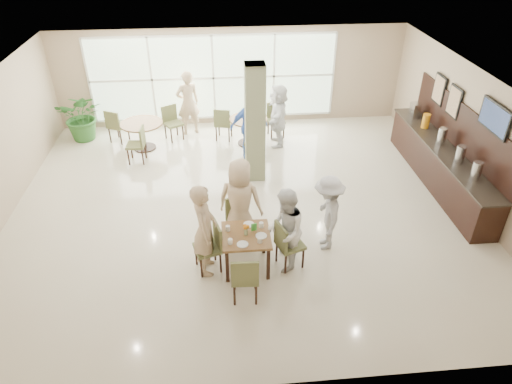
{
  "coord_description": "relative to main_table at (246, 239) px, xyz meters",
  "views": [
    {
      "loc": [
        -0.47,
        -8.37,
        5.76
      ],
      "look_at": [
        0.2,
        -1.2,
        1.1
      ],
      "focal_mm": 32.0,
      "sensor_mm": 36.0,
      "label": 1
    }
  ],
  "objects": [
    {
      "name": "ground",
      "position": [
        0.05,
        2.02,
        -0.64
      ],
      "size": [
        10.0,
        10.0,
        0.0
      ],
      "primitive_type": "plane",
      "color": "beige",
      "rests_on": "ground"
    },
    {
      "name": "room_shell",
      "position": [
        0.05,
        2.02,
        1.06
      ],
      "size": [
        10.0,
        10.0,
        10.0
      ],
      "color": "white",
      "rests_on": "ground"
    },
    {
      "name": "window_bank",
      "position": [
        -0.45,
        6.48,
        0.76
      ],
      "size": [
        7.0,
        0.04,
        7.0
      ],
      "color": "silver",
      "rests_on": "ground"
    },
    {
      "name": "column",
      "position": [
        0.45,
        3.22,
        0.76
      ],
      "size": [
        0.45,
        0.45,
        2.8
      ],
      "primitive_type": "cube",
      "color": "#777D57",
      "rests_on": "ground"
    },
    {
      "name": "main_table",
      "position": [
        0.0,
        0.0,
        0.0
      ],
      "size": [
        0.86,
        0.86,
        0.75
      ],
      "color": "brown",
      "rests_on": "ground"
    },
    {
      "name": "round_table_left",
      "position": [
        -2.41,
        5.01,
        -0.07
      ],
      "size": [
        1.12,
        1.12,
        0.75
      ],
      "color": "brown",
      "rests_on": "ground"
    },
    {
      "name": "round_table_right",
      "position": [
        0.44,
        5.03,
        -0.09
      ],
      "size": [
        1.03,
        1.03,
        0.75
      ],
      "color": "brown",
      "rests_on": "ground"
    },
    {
      "name": "chairs_main_table",
      "position": [
        -0.0,
        -0.0,
        -0.17
      ],
      "size": [
        2.06,
        2.04,
        0.95
      ],
      "color": "#5C6839",
      "rests_on": "ground"
    },
    {
      "name": "chairs_table_left",
      "position": [
        -2.42,
        5.08,
        -0.17
      ],
      "size": [
        2.13,
        1.8,
        0.95
      ],
      "color": "#5C6839",
      "rests_on": "ground"
    },
    {
      "name": "chairs_table_right",
      "position": [
        0.51,
        5.0,
        -0.17
      ],
      "size": [
        2.01,
        1.77,
        0.95
      ],
      "color": "#5C6839",
      "rests_on": "ground"
    },
    {
      "name": "tabletop_clutter",
      "position": [
        0.02,
        -0.02,
        0.17
      ],
      "size": [
        0.72,
        0.76,
        0.21
      ],
      "color": "white",
      "rests_on": "main_table"
    },
    {
      "name": "buffet_counter",
      "position": [
        4.75,
        2.53,
        -0.09
      ],
      "size": [
        0.64,
        4.7,
        1.95
      ],
      "color": "black",
      "rests_on": "ground"
    },
    {
      "name": "wall_tv",
      "position": [
        4.99,
        1.42,
        1.51
      ],
      "size": [
        0.06,
        1.0,
        0.58
      ],
      "color": "black",
      "rests_on": "ground"
    },
    {
      "name": "framed_art_a",
      "position": [
        5.0,
        3.02,
        1.21
      ],
      "size": [
        0.05,
        0.55,
        0.7
      ],
      "color": "black",
      "rests_on": "ground"
    },
    {
      "name": "framed_art_b",
      "position": [
        5.0,
        3.82,
        1.21
      ],
      "size": [
        0.05,
        0.55,
        0.7
      ],
      "color": "black",
      "rests_on": "ground"
    },
    {
      "name": "potted_plant",
      "position": [
        -4.1,
        5.74,
        0.04
      ],
      "size": [
        1.31,
        1.31,
        1.38
      ],
      "primitive_type": "imported",
      "rotation": [
        0.0,
        0.0,
        -0.06
      ],
      "color": "#2D6829",
      "rests_on": "ground"
    },
    {
      "name": "teen_left",
      "position": [
        -0.72,
        0.01,
        0.26
      ],
      "size": [
        0.44,
        0.66,
        1.8
      ],
      "primitive_type": "imported",
      "rotation": [
        0.0,
        0.0,
        1.59
      ],
      "color": "tan",
      "rests_on": "ground"
    },
    {
      "name": "teen_far",
      "position": [
        -0.05,
        0.83,
        0.25
      ],
      "size": [
        0.97,
        0.72,
        1.78
      ],
      "primitive_type": "imported",
      "rotation": [
        0.0,
        0.0,
        2.83
      ],
      "color": "tan",
      "rests_on": "ground"
    },
    {
      "name": "teen_right",
      "position": [
        0.69,
        -0.04,
        0.17
      ],
      "size": [
        0.7,
        0.86,
        1.63
      ],
      "primitive_type": "imported",
      "rotation": [
        0.0,
        0.0,
        -1.68
      ],
      "color": "white",
      "rests_on": "ground"
    },
    {
      "name": "teen_standing",
      "position": [
        1.57,
        0.46,
        0.13
      ],
      "size": [
        0.67,
        1.05,
        1.55
      ],
      "primitive_type": "imported",
      "rotation": [
        0.0,
        0.0,
        -1.67
      ],
      "color": "#A9A9AC",
      "rests_on": "ground"
    },
    {
      "name": "adult_a",
      "position": [
        0.39,
        4.28,
        0.2
      ],
      "size": [
        1.1,
        0.77,
        1.7
      ],
      "primitive_type": "imported",
      "rotation": [
        0.0,
        0.0,
        0.22
      ],
      "color": "#4573D1",
      "rests_on": "ground"
    },
    {
      "name": "adult_b",
      "position": [
        1.23,
        4.93,
        0.21
      ],
      "size": [
        0.87,
        1.65,
        1.7
      ],
      "primitive_type": "imported",
      "rotation": [
        0.0,
        0.0,
        -1.7
      ],
      "color": "white",
      "rests_on": "ground"
    },
    {
      "name": "adult_standing",
      "position": [
        -1.19,
        5.85,
        0.27
      ],
      "size": [
        0.78,
        0.64,
        1.84
      ],
      "primitive_type": "imported",
      "rotation": [
        0.0,
        0.0,
        3.48
      ],
      "color": "tan",
      "rests_on": "ground"
    }
  ]
}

